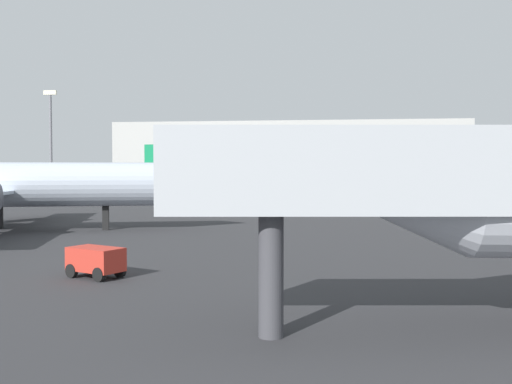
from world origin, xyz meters
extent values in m
cone|color=silver|center=(4.29, 10.21, 3.90)|extent=(4.29, 3.93, 3.72)
cylinder|color=#B2BCCC|center=(-21.75, 32.98, 3.52)|extent=(22.57, 9.32, 3.36)
cone|color=#B2BCCC|center=(-9.15, 36.52, 3.52)|extent=(4.47, 4.23, 3.36)
cylinder|color=#4C4C54|center=(-23.64, 38.01, 2.85)|extent=(3.20, 2.41, 1.70)
cube|color=black|center=(-14.82, 34.93, 0.92)|extent=(0.58, 0.58, 1.84)
cone|color=silver|center=(-36.39, 65.23, 3.26)|extent=(3.54, 3.35, 2.66)
cube|color=black|center=(-42.08, 66.82, 0.96)|extent=(0.52, 0.52, 1.93)
cylinder|color=white|center=(-16.25, 82.77, 3.16)|extent=(24.97, 10.39, 2.77)
cone|color=white|center=(-2.74, 78.43, 3.16)|extent=(3.74, 3.56, 2.77)
cone|color=white|center=(-29.76, 87.11, 3.16)|extent=(3.74, 3.56, 2.77)
cube|color=white|center=(-17.46, 83.16, 2.75)|extent=(10.96, 23.47, 0.19)
cube|color=white|center=(-27.94, 86.53, 3.44)|extent=(3.85, 6.92, 0.13)
cube|color=#147F4C|center=(-27.56, 86.41, 6.73)|extent=(2.49, 1.00, 4.38)
cylinder|color=#4C4C54|center=(-15.37, 87.15, 2.61)|extent=(2.70, 2.09, 1.43)
cylinder|color=#4C4C54|center=(-18.09, 78.70, 2.61)|extent=(2.70, 2.09, 1.43)
cube|color=black|center=(-8.53, 80.29, 0.89)|extent=(0.50, 0.50, 1.78)
cube|color=black|center=(-16.97, 84.67, 0.89)|extent=(0.50, 0.50, 1.78)
cube|color=black|center=(-17.94, 81.65, 0.89)|extent=(0.50, 0.50, 1.78)
cylinder|color=#3F3F44|center=(0.68, 8.34, 1.71)|extent=(0.70, 0.70, 3.41)
cube|color=red|center=(-7.68, 16.11, 0.80)|extent=(2.72, 2.19, 1.00)
cylinder|color=black|center=(-8.69, 15.93, 0.30)|extent=(0.63, 0.44, 0.60)
cylinder|color=black|center=(-8.20, 16.99, 0.30)|extent=(0.63, 0.44, 0.60)
cylinder|color=black|center=(-7.17, 15.22, 0.30)|extent=(0.63, 0.44, 0.60)
cylinder|color=black|center=(-6.67, 16.28, 0.30)|extent=(0.63, 0.44, 0.60)
cylinder|color=slate|center=(-48.38, 92.29, 9.17)|extent=(0.50, 0.50, 18.34)
cube|color=#F2EACC|center=(-48.38, 92.29, 18.74)|extent=(2.40, 0.50, 0.80)
cube|color=#B7B7B2|center=(-5.89, 114.38, 7.05)|extent=(69.20, 24.54, 14.09)
camera|label=1|loc=(2.26, -7.31, 4.64)|focal=40.21mm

